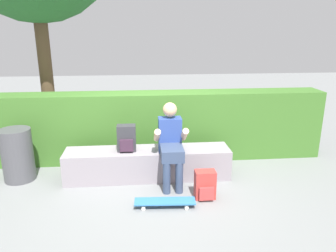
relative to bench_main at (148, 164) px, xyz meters
The scene contains 8 objects.
ground_plane 0.43m from the bench_main, 90.00° to the right, with size 24.00×24.00×0.00m, color gray.
bench_main is the anchor object (origin of this frame).
person_skater 0.59m from the bench_main, 33.47° to the right, with size 0.49×0.62×1.22m.
skateboard_near_person 0.94m from the bench_main, 78.10° to the right, with size 0.81×0.25×0.09m.
backpack_on_bench 0.53m from the bench_main, behind, with size 0.28×0.23×0.40m.
backpack_on_ground 1.05m from the bench_main, 43.57° to the right, with size 0.28×0.23×0.40m.
hedge_row 0.88m from the bench_main, 89.93° to the left, with size 6.22×0.52×1.20m.
trash_bin 1.99m from the bench_main, behind, with size 0.47×0.47×0.81m.
Camera 1 is at (-0.11, -4.31, 2.26)m, focal length 34.65 mm.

